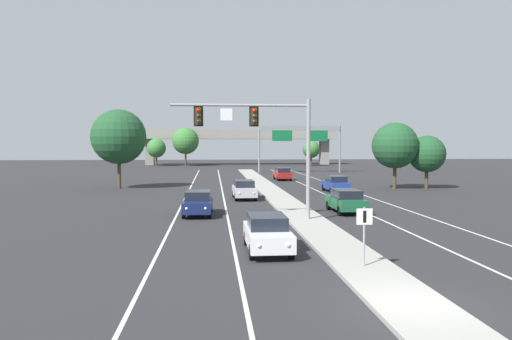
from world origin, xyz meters
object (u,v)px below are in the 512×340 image
(overhead_signal_mast, at_px, (264,132))
(car_receding_green, at_px, (346,200))
(car_receding_blue, at_px, (336,184))
(tree_far_left_b, at_px, (119,137))
(highway_sign_gantry, at_px, (300,134))
(tree_far_left_a, at_px, (186,141))
(car_oncoming_navy, at_px, (198,203))
(tree_far_right_b, at_px, (311,149))
(tree_far_left_c, at_px, (156,148))
(car_receding_red, at_px, (282,174))
(car_oncoming_white, at_px, (267,233))
(car_oncoming_silver, at_px, (244,189))
(tree_far_right_a, at_px, (395,146))
(median_sign_post, at_px, (364,228))
(tree_far_right_c, at_px, (427,154))

(overhead_signal_mast, height_order, car_receding_green, overhead_signal_mast)
(car_receding_blue, xyz_separation_m, tree_far_left_b, (-21.49, 5.63, 4.55))
(highway_sign_gantry, height_order, tree_far_left_b, tree_far_left_b)
(tree_far_left_a, bearing_deg, car_receding_green, -78.42)
(car_oncoming_navy, bearing_deg, tree_far_right_b, 72.95)
(tree_far_left_c, bearing_deg, car_receding_red, -63.55)
(car_oncoming_white, height_order, car_receding_blue, same)
(car_oncoming_silver, bearing_deg, car_receding_red, 73.59)
(car_receding_green, bearing_deg, overhead_signal_mast, -149.39)
(overhead_signal_mast, relative_size, highway_sign_gantry, 0.63)
(tree_far_right_b, height_order, tree_far_right_a, tree_far_right_a)
(tree_far_left_b, relative_size, tree_far_left_a, 1.03)
(car_oncoming_navy, bearing_deg, car_receding_red, 71.99)
(car_receding_blue, bearing_deg, tree_far_left_c, 112.26)
(median_sign_post, bearing_deg, car_receding_green, 77.31)
(car_receding_red, bearing_deg, tree_far_right_b, 73.68)
(car_oncoming_white, distance_m, car_oncoming_silver, 20.49)
(car_oncoming_silver, bearing_deg, car_receding_blue, 29.69)
(car_receding_green, height_order, car_receding_blue, same)
(median_sign_post, height_order, tree_far_right_a, tree_far_right_a)
(overhead_signal_mast, xyz_separation_m, median_sign_post, (2.55, -11.63, -3.79))
(car_oncoming_navy, relative_size, tree_far_left_c, 0.79)
(overhead_signal_mast, height_order, tree_far_left_c, overhead_signal_mast)
(tree_far_right_c, bearing_deg, car_oncoming_navy, -143.48)
(tree_far_right_b, bearing_deg, car_oncoming_silver, -106.35)
(car_receding_red, relative_size, tree_far_left_a, 0.57)
(tree_far_left_b, height_order, tree_far_right_b, tree_far_left_b)
(car_receding_green, xyz_separation_m, car_receding_red, (-0.11, 30.03, 0.00))
(overhead_signal_mast, height_order, median_sign_post, overhead_signal_mast)
(median_sign_post, xyz_separation_m, car_oncoming_navy, (-6.56, 14.84, -0.77))
(overhead_signal_mast, relative_size, tree_far_left_c, 1.46)
(car_oncoming_navy, bearing_deg, tree_far_right_c, 36.52)
(highway_sign_gantry, bearing_deg, car_oncoming_silver, -107.01)
(car_oncoming_silver, xyz_separation_m, highway_sign_gantry, (11.19, 36.56, 5.34))
(tree_far_left_b, relative_size, tree_far_left_c, 1.44)
(median_sign_post, distance_m, tree_far_right_c, 35.99)
(car_receding_red, bearing_deg, median_sign_post, -94.18)
(car_receding_green, distance_m, tree_far_right_a, 19.75)
(car_receding_green, xyz_separation_m, car_receding_blue, (2.81, 14.05, 0.00))
(median_sign_post, bearing_deg, car_receding_red, 85.82)
(highway_sign_gantry, relative_size, tree_far_left_b, 1.62)
(car_oncoming_navy, xyz_separation_m, car_oncoming_silver, (3.62, 9.14, 0.00))
(tree_far_right_b, xyz_separation_m, tree_far_right_a, (-1.85, -53.05, 1.04))
(car_oncoming_navy, relative_size, tree_far_right_c, 0.82)
(car_oncoming_navy, height_order, car_receding_blue, same)
(car_oncoming_navy, relative_size, tree_far_left_a, 0.57)
(highway_sign_gantry, bearing_deg, car_receding_blue, -93.69)
(median_sign_post, xyz_separation_m, car_receding_green, (3.41, 15.16, -0.77))
(highway_sign_gantry, xyz_separation_m, tree_far_left_c, (-25.40, 25.75, -2.45))
(overhead_signal_mast, xyz_separation_m, tree_far_left_b, (-12.72, 23.21, -0.01))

